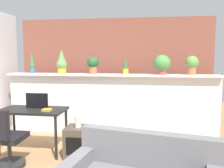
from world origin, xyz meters
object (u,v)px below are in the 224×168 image
Objects in this scene: potted_plant_5 at (192,64)px; office_chair at (6,143)px; potted_plant_0 at (32,64)px; tv_monitor at (37,101)px; book_on_desk at (47,110)px; potted_plant_4 at (162,64)px; desk at (33,114)px; potted_plant_1 at (62,62)px; potted_plant_3 at (126,66)px; vase_on_shelf at (78,122)px; side_cube_shelf at (78,142)px; potted_plant_2 at (93,64)px.

potted_plant_5 reaches higher than office_chair.
potted_plant_0 is 1.26× the size of tv_monitor.
potted_plant_4 is at bearing 31.70° from book_on_desk.
desk is at bearing 160.20° from book_on_desk.
potted_plant_1 reaches higher than potted_plant_3.
desk is at bearing -158.05° from potted_plant_5.
vase_on_shelf is at bearing -0.36° from book_on_desk.
office_chair reaches higher than side_cube_shelf.
potted_plant_1 is 0.55× the size of office_chair.
potted_plant_0 reaches higher than potted_plant_3.
potted_plant_3 reaches higher than tv_monitor.
potted_plant_2 is 0.91× the size of potted_plant_4.
potted_plant_0 is 0.98× the size of potted_plant_1.
desk is at bearing -127.37° from potted_plant_2.
desk is 0.93m from side_cube_shelf.
tv_monitor is at bearing -94.35° from potted_plant_1.
potted_plant_2 is (1.36, -0.06, -0.00)m from potted_plant_0.
potted_plant_1 is 2.11m from office_chair.
potted_plant_4 is 2.20m from side_cube_shelf.
side_cube_shelf is at bearing -13.41° from tv_monitor.
tv_monitor is (-0.08, -1.05, -0.64)m from potted_plant_1.
potted_plant_0 is 2.13m from office_chair.
potted_plant_5 is (1.30, 0.03, 0.06)m from potted_plant_3.
potted_plant_1 is 2.09m from potted_plant_4.
potted_plant_3 is 0.92× the size of potted_plant_4.
office_chair is at bearing -143.66° from potted_plant_4.
potted_plant_1 is 1.90m from side_cube_shelf.
desk is 0.71m from office_chair.
potted_plant_1 reaches higher than book_on_desk.
potted_plant_0 is 3.34m from potted_plant_5.
potted_plant_4 is at bearing 40.11° from side_cube_shelf.
potted_plant_3 is 2.00m from desk.
potted_plant_5 is at bearing 31.95° from side_cube_shelf.
potted_plant_0 is at bearing 103.74° from office_chair.
potted_plant_2 is 0.95× the size of potted_plant_5.
potted_plant_3 is 0.40× the size of office_chair.
book_on_desk is (0.85, -1.24, -0.72)m from potted_plant_0.
tv_monitor is at bearing 60.01° from desk.
potted_plant_2 reaches higher than office_chair.
potted_plant_1 is at bearing 85.65° from tv_monitor.
desk is (0.54, -1.13, -0.82)m from potted_plant_0.
potted_plant_1 is at bearing 82.44° from office_chair.
potted_plant_3 is 0.73m from potted_plant_4.
tv_monitor is (-1.44, -1.02, -0.56)m from potted_plant_3.
potted_plant_4 is at bearing 24.52° from tv_monitor.
potted_plant_5 reaches higher than desk.
potted_plant_0 is 1.50m from desk.
potted_plant_4 is (2.76, -0.06, 0.01)m from potted_plant_0.
vase_on_shelf is (1.37, -1.24, -0.89)m from potted_plant_0.
potted_plant_2 is 1.94× the size of vase_on_shelf.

